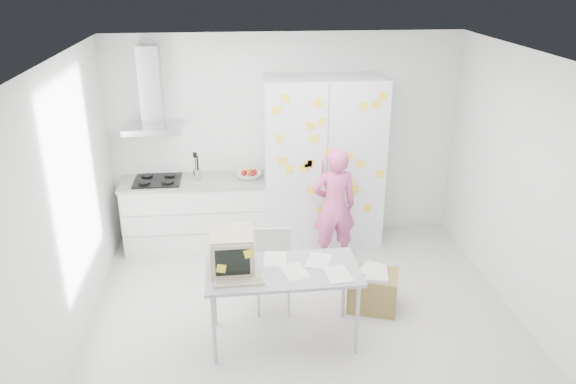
{
  "coord_description": "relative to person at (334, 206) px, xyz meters",
  "views": [
    {
      "loc": [
        -0.66,
        -5.03,
        3.48
      ],
      "look_at": [
        -0.1,
        0.66,
        1.14
      ],
      "focal_mm": 35.0,
      "sensor_mm": 36.0,
      "label": 1
    }
  ],
  "objects": [
    {
      "name": "range_hood",
      "position": [
        -2.16,
        0.74,
        1.22
      ],
      "size": [
        0.7,
        0.48,
        1.01
      ],
      "color": "silver",
      "rests_on": "walls"
    },
    {
      "name": "cardboard_box",
      "position": [
        0.25,
        -1.06,
        -0.53
      ],
      "size": [
        0.62,
        0.55,
        0.45
      ],
      "rotation": [
        0.0,
        0.0,
        -0.32
      ],
      "color": "olive",
      "rests_on": "ground"
    },
    {
      "name": "floor",
      "position": [
        -0.51,
        -1.1,
        -0.75
      ],
      "size": [
        4.5,
        4.0,
        0.02
      ],
      "primitive_type": "cube",
      "color": "silver",
      "rests_on": "ground"
    },
    {
      "name": "ceiling",
      "position": [
        -0.51,
        -1.1,
        1.96
      ],
      "size": [
        4.5,
        4.0,
        0.02
      ],
      "primitive_type": "cube",
      "color": "white",
      "rests_on": "walls"
    },
    {
      "name": "person",
      "position": [
        0.0,
        0.0,
        0.0
      ],
      "size": [
        0.57,
        0.4,
        1.48
      ],
      "primitive_type": "imported",
      "rotation": [
        0.0,
        0.0,
        3.23
      ],
      "color": "#D75391",
      "rests_on": "ground"
    },
    {
      "name": "walls",
      "position": [
        -0.51,
        -0.38,
        0.61
      ],
      "size": [
        4.52,
        4.01,
        2.7
      ],
      "color": "white",
      "rests_on": "ground"
    },
    {
      "name": "counter_run",
      "position": [
        -1.71,
        0.6,
        -0.27
      ],
      "size": [
        1.84,
        0.63,
        1.28
      ],
      "color": "white",
      "rests_on": "ground"
    },
    {
      "name": "desk",
      "position": [
        -1.06,
        -1.48,
        0.14
      ],
      "size": [
        1.47,
        0.76,
        1.16
      ],
      "rotation": [
        0.0,
        0.0,
        0.02
      ],
      "color": "gray",
      "rests_on": "ground"
    },
    {
      "name": "chair",
      "position": [
        -0.81,
        -0.91,
        -0.25
      ],
      "size": [
        0.42,
        0.42,
        0.87
      ],
      "rotation": [
        0.0,
        0.0,
        -0.07
      ],
      "color": "#B6B6B3",
      "rests_on": "ground"
    },
    {
      "name": "tall_cabinet",
      "position": [
        -0.06,
        0.57,
        0.36
      ],
      "size": [
        1.5,
        0.68,
        2.2
      ],
      "color": "silver",
      "rests_on": "ground"
    }
  ]
}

